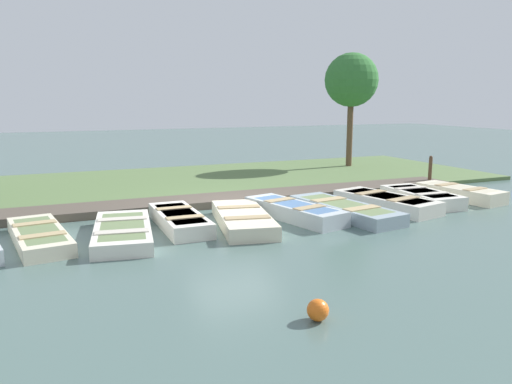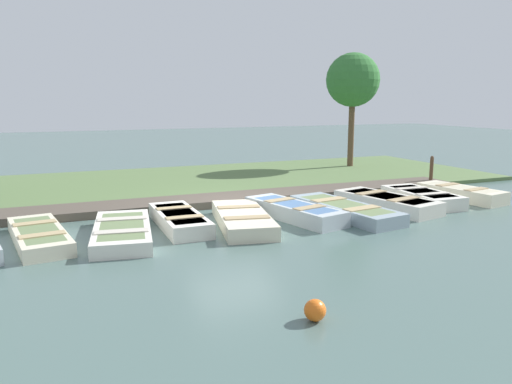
{
  "view_description": "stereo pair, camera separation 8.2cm",
  "coord_description": "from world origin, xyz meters",
  "px_view_note": "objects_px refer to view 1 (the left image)",
  "views": [
    {
      "loc": [
        12.87,
        -4.83,
        3.11
      ],
      "look_at": [
        0.71,
        0.37,
        0.65
      ],
      "focal_mm": 35.0,
      "sensor_mm": 36.0,
      "label": 1
    },
    {
      "loc": [
        12.9,
        -4.75,
        3.11
      ],
      "look_at": [
        0.71,
        0.37,
        0.65
      ],
      "focal_mm": 35.0,
      "sensor_mm": 36.0,
      "label": 2
    }
  ],
  "objects_px": {
    "mooring_post_far": "(430,171)",
    "park_tree_left": "(351,81)",
    "rowboat_4": "(243,219)",
    "rowboat_3": "(179,220)",
    "rowboat_8": "(421,197)",
    "rowboat_7": "(386,202)",
    "rowboat_2": "(123,232)",
    "rowboat_6": "(345,210)",
    "buoy": "(318,310)",
    "rowboat_9": "(460,193)",
    "rowboat_1": "(39,236)",
    "rowboat_5": "(294,211)"
  },
  "relations": [
    {
      "from": "park_tree_left",
      "to": "rowboat_7",
      "type": "bearing_deg",
      "value": -26.28
    },
    {
      "from": "rowboat_5",
      "to": "rowboat_8",
      "type": "relative_size",
      "value": 1.23
    },
    {
      "from": "rowboat_9",
      "to": "buoy",
      "type": "xyz_separation_m",
      "value": [
        5.89,
        -8.57,
        -0.05
      ]
    },
    {
      "from": "rowboat_7",
      "to": "mooring_post_far",
      "type": "height_order",
      "value": "mooring_post_far"
    },
    {
      "from": "rowboat_1",
      "to": "rowboat_6",
      "type": "distance_m",
      "value": 7.61
    },
    {
      "from": "rowboat_7",
      "to": "buoy",
      "type": "relative_size",
      "value": 10.32
    },
    {
      "from": "rowboat_2",
      "to": "rowboat_7",
      "type": "xyz_separation_m",
      "value": [
        -0.23,
        7.46,
        0.04
      ]
    },
    {
      "from": "park_tree_left",
      "to": "rowboat_3",
      "type": "bearing_deg",
      "value": -53.22
    },
    {
      "from": "rowboat_4",
      "to": "buoy",
      "type": "height_order",
      "value": "rowboat_4"
    },
    {
      "from": "mooring_post_far",
      "to": "park_tree_left",
      "type": "xyz_separation_m",
      "value": [
        -5.0,
        -0.18,
        3.36
      ]
    },
    {
      "from": "rowboat_9",
      "to": "buoy",
      "type": "bearing_deg",
      "value": -65.4
    },
    {
      "from": "rowboat_3",
      "to": "mooring_post_far",
      "type": "bearing_deg",
      "value": 103.45
    },
    {
      "from": "rowboat_8",
      "to": "rowboat_9",
      "type": "distance_m",
      "value": 1.59
    },
    {
      "from": "rowboat_2",
      "to": "buoy",
      "type": "distance_m",
      "value": 5.77
    },
    {
      "from": "buoy",
      "to": "rowboat_2",
      "type": "bearing_deg",
      "value": -160.63
    },
    {
      "from": "rowboat_3",
      "to": "rowboat_8",
      "type": "distance_m",
      "value": 7.45
    },
    {
      "from": "mooring_post_far",
      "to": "rowboat_4",
      "type": "bearing_deg",
      "value": -71.67
    },
    {
      "from": "rowboat_5",
      "to": "rowboat_8",
      "type": "xyz_separation_m",
      "value": [
        -0.2,
        4.43,
        -0.0
      ]
    },
    {
      "from": "buoy",
      "to": "rowboat_4",
      "type": "bearing_deg",
      "value": 169.45
    },
    {
      "from": "rowboat_3",
      "to": "rowboat_8",
      "type": "relative_size",
      "value": 1.09
    },
    {
      "from": "rowboat_2",
      "to": "rowboat_7",
      "type": "distance_m",
      "value": 7.47
    },
    {
      "from": "rowboat_2",
      "to": "rowboat_3",
      "type": "bearing_deg",
      "value": 118.4
    },
    {
      "from": "rowboat_3",
      "to": "rowboat_7",
      "type": "distance_m",
      "value": 6.02
    },
    {
      "from": "rowboat_7",
      "to": "rowboat_3",
      "type": "bearing_deg",
      "value": -105.14
    },
    {
      "from": "rowboat_6",
      "to": "mooring_post_far",
      "type": "bearing_deg",
      "value": 108.97
    },
    {
      "from": "rowboat_4",
      "to": "park_tree_left",
      "type": "bearing_deg",
      "value": 144.81
    },
    {
      "from": "rowboat_3",
      "to": "buoy",
      "type": "relative_size",
      "value": 9.15
    },
    {
      "from": "rowboat_6",
      "to": "rowboat_8",
      "type": "xyz_separation_m",
      "value": [
        -0.49,
        3.05,
        0.03
      ]
    },
    {
      "from": "mooring_post_far",
      "to": "rowboat_9",
      "type": "bearing_deg",
      "value": -20.91
    },
    {
      "from": "rowboat_2",
      "to": "rowboat_8",
      "type": "xyz_separation_m",
      "value": [
        -0.41,
        8.9,
        0.04
      ]
    },
    {
      "from": "rowboat_6",
      "to": "rowboat_8",
      "type": "relative_size",
      "value": 1.36
    },
    {
      "from": "rowboat_4",
      "to": "rowboat_9",
      "type": "bearing_deg",
      "value": 104.85
    },
    {
      "from": "rowboat_6",
      "to": "buoy",
      "type": "distance_m",
      "value": 6.65
    },
    {
      "from": "rowboat_8",
      "to": "mooring_post_far",
      "type": "distance_m",
      "value": 3.47
    },
    {
      "from": "rowboat_2",
      "to": "mooring_post_far",
      "type": "distance_m",
      "value": 11.73
    },
    {
      "from": "rowboat_2",
      "to": "rowboat_6",
      "type": "height_order",
      "value": "rowboat_6"
    },
    {
      "from": "rowboat_1",
      "to": "rowboat_5",
      "type": "xyz_separation_m",
      "value": [
        0.16,
        6.21,
        0.05
      ]
    },
    {
      "from": "rowboat_3",
      "to": "rowboat_7",
      "type": "xyz_separation_m",
      "value": [
        0.29,
        6.02,
        0.01
      ]
    },
    {
      "from": "rowboat_2",
      "to": "rowboat_9",
      "type": "relative_size",
      "value": 1.18
    },
    {
      "from": "rowboat_8",
      "to": "mooring_post_far",
      "type": "relative_size",
      "value": 2.43
    },
    {
      "from": "rowboat_6",
      "to": "mooring_post_far",
      "type": "relative_size",
      "value": 3.31
    },
    {
      "from": "rowboat_2",
      "to": "mooring_post_far",
      "type": "height_order",
      "value": "mooring_post_far"
    },
    {
      "from": "rowboat_4",
      "to": "rowboat_8",
      "type": "height_order",
      "value": "rowboat_8"
    },
    {
      "from": "rowboat_1",
      "to": "rowboat_8",
      "type": "distance_m",
      "value": 10.64
    },
    {
      "from": "mooring_post_far",
      "to": "park_tree_left",
      "type": "bearing_deg",
      "value": -177.95
    },
    {
      "from": "rowboat_5",
      "to": "park_tree_left",
      "type": "bearing_deg",
      "value": 124.9
    },
    {
      "from": "park_tree_left",
      "to": "rowboat_5",
      "type": "bearing_deg",
      "value": -41.56
    },
    {
      "from": "rowboat_4",
      "to": "rowboat_9",
      "type": "xyz_separation_m",
      "value": [
        -0.44,
        7.56,
        0.03
      ]
    },
    {
      "from": "rowboat_6",
      "to": "rowboat_7",
      "type": "bearing_deg",
      "value": 92.27
    },
    {
      "from": "rowboat_4",
      "to": "rowboat_3",
      "type": "bearing_deg",
      "value": -97.35
    }
  ]
}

